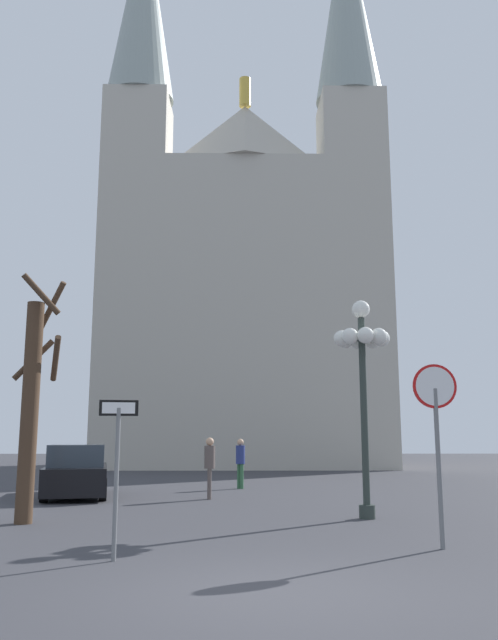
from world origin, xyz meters
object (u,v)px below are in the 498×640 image
object	(u,v)px
one_way_arrow_sign	(117,459)
street_lamp	(362,358)
pedestrian_standing	(210,461)
cathedral	(245,277)
pedestrian_walking	(240,458)
stop_sign	(436,418)
parked_car_near_black	(77,472)
bare_tree	(32,401)

from	to	relation	value
one_way_arrow_sign	street_lamp	world-z (taller)	street_lamp
one_way_arrow_sign	pedestrian_standing	world-z (taller)	one_way_arrow_sign
cathedral	pedestrian_standing	bearing A→B (deg)	-93.21
cathedral	one_way_arrow_sign	distance (m)	31.11
street_lamp	pedestrian_walking	xyz separation A→B (m)	(-2.84, 8.31, -2.57)
cathedral	one_way_arrow_sign	xyz separation A→B (m)	(-2.07, -29.32, -10.20)
one_way_arrow_sign	pedestrian_standing	xyz separation A→B (m)	(0.95, 9.38, -0.39)
one_way_arrow_sign	pedestrian_walking	xyz separation A→B (m)	(1.85, 13.18, -0.43)
stop_sign	street_lamp	distance (m)	4.21
cathedral	parked_car_near_black	distance (m)	22.66
stop_sign	pedestrian_walking	distance (m)	12.71
street_lamp	parked_car_near_black	distance (m)	9.89
bare_tree	pedestrian_standing	distance (m)	6.54
cathedral	pedestrian_standing	xyz separation A→B (m)	(-1.12, -19.93, -10.59)
street_lamp	bare_tree	world-z (taller)	bare_tree
street_lamp	stop_sign	bearing A→B (deg)	-82.98
one_way_arrow_sign	pedestrian_walking	bearing A→B (deg)	81.99
one_way_arrow_sign	pedestrian_walking	world-z (taller)	one_way_arrow_sign
one_way_arrow_sign	street_lamp	bearing A→B (deg)	46.00
pedestrian_walking	street_lamp	bearing A→B (deg)	-71.11
pedestrian_standing	street_lamp	bearing A→B (deg)	-50.32
one_way_arrow_sign	pedestrian_standing	size ratio (longest dim) A/B	1.33
cathedral	parked_car_near_black	xyz separation A→B (m)	(-5.21, -19.14, -10.94)
pedestrian_walking	pedestrian_standing	distance (m)	3.90
stop_sign	parked_car_near_black	bearing A→B (deg)	132.07
stop_sign	pedestrian_standing	xyz separation A→B (m)	(-4.23, 8.42, -1.03)
parked_car_near_black	one_way_arrow_sign	bearing A→B (deg)	-72.87
stop_sign	parked_car_near_black	distance (m)	12.49
bare_tree	parked_car_near_black	distance (m)	6.31
cathedral	street_lamp	distance (m)	25.88
bare_tree	stop_sign	bearing A→B (deg)	-22.12
parked_car_near_black	pedestrian_standing	size ratio (longest dim) A/B	2.70
cathedral	bare_tree	xyz separation A→B (m)	(-4.75, -25.16, -9.09)
street_lamp	pedestrian_standing	distance (m)	6.39
one_way_arrow_sign	bare_tree	world-z (taller)	bare_tree
parked_car_near_black	pedestrian_walking	bearing A→B (deg)	31.07
one_way_arrow_sign	bare_tree	bearing A→B (deg)	122.85
one_way_arrow_sign	stop_sign	bearing A→B (deg)	10.51
cathedral	bare_tree	size ratio (longest dim) A/B	6.93
bare_tree	pedestrian_walking	xyz separation A→B (m)	(4.54, 9.02, -1.53)
stop_sign	one_way_arrow_sign	world-z (taller)	stop_sign
cathedral	pedestrian_walking	distance (m)	19.32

